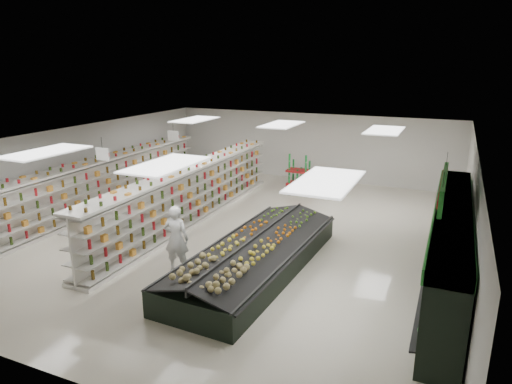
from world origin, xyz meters
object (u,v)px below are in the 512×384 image
at_px(soda_endcap, 299,172).
at_px(shopper_background, 208,175).
at_px(gondola_left, 109,184).
at_px(gondola_center, 192,196).
at_px(produce_island, 256,254).
at_px(shopper_main, 176,239).

xyz_separation_m(soda_endcap, shopper_background, (-3.25, -2.75, 0.14)).
height_order(gondola_left, shopper_background, gondola_left).
relative_size(gondola_left, soda_endcap, 8.19).
bearing_deg(shopper_background, gondola_center, -147.34).
distance_m(produce_island, soda_endcap, 9.05).
bearing_deg(gondola_center, soda_endcap, 70.51).
relative_size(gondola_left, shopper_main, 6.07).
distance_m(soda_endcap, shopper_main, 9.81).
bearing_deg(shopper_background, gondola_left, 151.28).
bearing_deg(produce_island, gondola_left, 158.60).
height_order(gondola_left, soda_endcap, gondola_left).
xyz_separation_m(gondola_center, soda_endcap, (2.06, 6.04, -0.24)).
distance_m(gondola_left, soda_endcap, 8.39).
bearing_deg(gondola_left, produce_island, -22.25).
height_order(gondola_left, gondola_center, gondola_center).
bearing_deg(gondola_center, produce_island, -37.77).
xyz_separation_m(gondola_left, shopper_background, (2.75, 3.11, -0.10)).
height_order(gondola_left, produce_island, gondola_left).
relative_size(gondola_center, shopper_background, 7.12).
relative_size(gondola_center, produce_island, 1.70).
bearing_deg(shopper_main, produce_island, -165.78).
relative_size(gondola_left, produce_island, 1.68).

